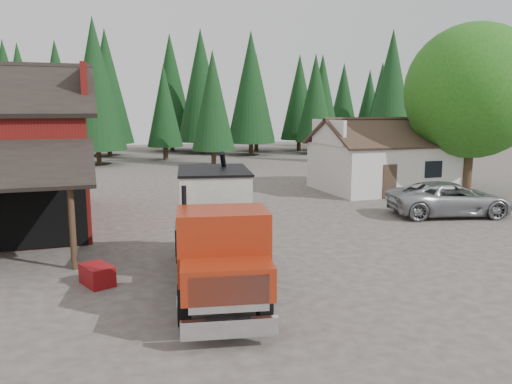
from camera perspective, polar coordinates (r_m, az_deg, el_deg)
name	(u,v)px	position (r m, az deg, el deg)	size (l,w,h in m)	color
ground	(258,271)	(16.26, 0.26, -9.01)	(120.00, 120.00, 0.00)	#494039
farmhouse	(383,164)	(33.13, 14.36, 3.13)	(8.60, 6.42, 4.65)	silver
deciduous_tree	(473,96)	(33.00, 23.53, 10.01)	(8.00, 8.00, 10.20)	#382619
conifer_backdrop	(135,156)	(57.03, -13.66, 4.02)	(76.00, 16.00, 16.00)	black
near_pine_b	(213,101)	(45.93, -4.94, 10.35)	(3.96, 3.96, 10.40)	#382619
near_pine_c	(391,90)	(48.79, 15.19, 11.19)	(4.84, 4.84, 12.40)	#382619
near_pine_d	(95,84)	(48.64, -17.91, 11.66)	(5.28, 5.28, 13.40)	#382619
feed_truck	(217,226)	(14.68, -4.48, -3.87)	(3.76, 8.67, 3.79)	black
silver_car	(450,199)	(26.10, 21.30, -0.73)	(2.74, 5.95, 1.65)	#A5A8AC
equip_box	(97,275)	(15.69, -17.70, -9.02)	(0.70, 1.10, 0.60)	maroon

